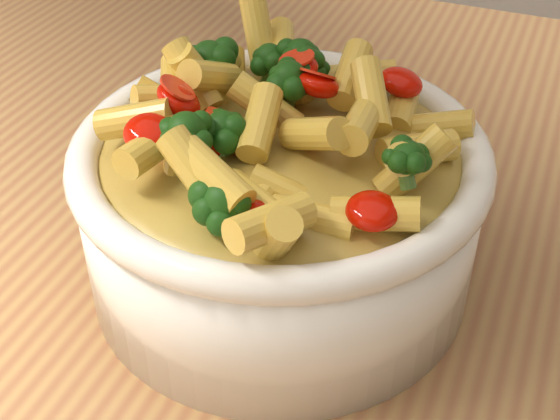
% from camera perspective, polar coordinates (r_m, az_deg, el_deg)
% --- Properties ---
extents(table, '(1.20, 0.80, 0.90)m').
position_cam_1_polar(table, '(0.62, -4.27, -6.57)').
color(table, '#A87C48').
rests_on(table, ground).
extents(serving_bowl, '(0.24, 0.24, 0.10)m').
position_cam_1_polar(serving_bowl, '(0.45, 0.00, 0.13)').
color(serving_bowl, white).
rests_on(serving_bowl, table).
extents(pasta_salad, '(0.19, 0.19, 0.04)m').
position_cam_1_polar(pasta_salad, '(0.42, 0.00, 6.94)').
color(pasta_salad, '#E7C848').
rests_on(pasta_salad, serving_bowl).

